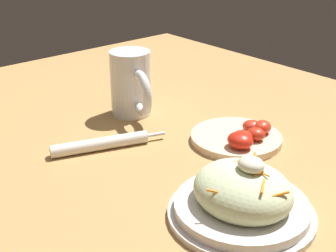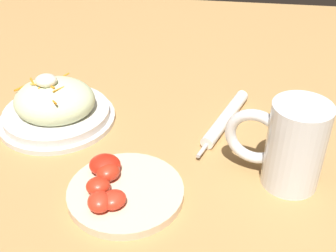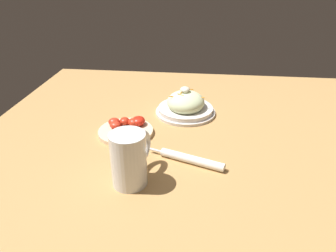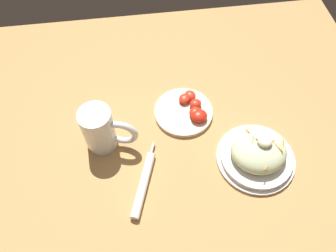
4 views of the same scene
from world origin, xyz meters
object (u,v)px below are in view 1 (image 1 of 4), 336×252
at_px(salad_plate, 242,198).
at_px(beer_mug, 132,87).
at_px(tomato_plate, 240,137).
at_px(napkin_roll, 102,143).

height_order(salad_plate, beer_mug, beer_mug).
height_order(beer_mug, tomato_plate, beer_mug).
bearing_deg(beer_mug, salad_plate, 164.89).
bearing_deg(salad_plate, napkin_roll, 5.90).
bearing_deg(beer_mug, napkin_roll, 124.36).
bearing_deg(tomato_plate, napkin_roll, 54.71).
bearing_deg(napkin_roll, beer_mug, -55.64).
height_order(salad_plate, napkin_roll, salad_plate).
relative_size(beer_mug, tomato_plate, 0.86).
distance_m(salad_plate, napkin_roll, 0.33).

